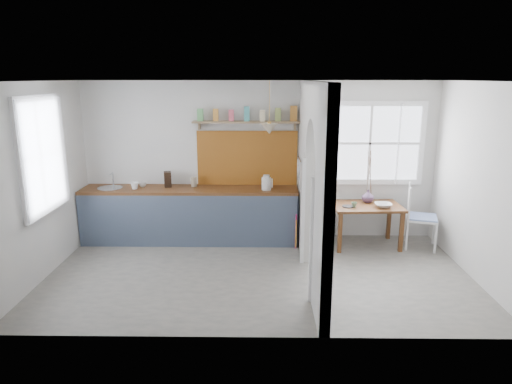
{
  "coord_description": "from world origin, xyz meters",
  "views": [
    {
      "loc": [
        0.04,
        -5.86,
        2.64
      ],
      "look_at": [
        -0.04,
        0.3,
        1.09
      ],
      "focal_mm": 32.0,
      "sensor_mm": 36.0,
      "label": 1
    }
  ],
  "objects_px": {
    "chair_left": "(314,219)",
    "vase": "(368,196)",
    "dining_table": "(365,225)",
    "chair_right": "(422,217)",
    "kettle": "(266,182)"
  },
  "relations": [
    {
      "from": "dining_table",
      "to": "chair_right",
      "type": "relative_size",
      "value": 1.07
    },
    {
      "from": "chair_right",
      "to": "kettle",
      "type": "xyz_separation_m",
      "value": [
        -2.46,
        0.16,
        0.52
      ]
    },
    {
      "from": "kettle",
      "to": "vase",
      "type": "relative_size",
      "value": 1.18
    },
    {
      "from": "chair_right",
      "to": "chair_left",
      "type": "bearing_deg",
      "value": 102.41
    },
    {
      "from": "chair_left",
      "to": "kettle",
      "type": "xyz_separation_m",
      "value": [
        -0.77,
        0.03,
        0.59
      ]
    },
    {
      "from": "dining_table",
      "to": "vase",
      "type": "relative_size",
      "value": 5.27
    },
    {
      "from": "dining_table",
      "to": "chair_right",
      "type": "xyz_separation_m",
      "value": [
        0.86,
        -0.08,
        0.17
      ]
    },
    {
      "from": "dining_table",
      "to": "chair_left",
      "type": "relative_size",
      "value": 1.26
    },
    {
      "from": "chair_left",
      "to": "chair_right",
      "type": "xyz_separation_m",
      "value": [
        1.69,
        -0.12,
        0.08
      ]
    },
    {
      "from": "chair_left",
      "to": "vase",
      "type": "xyz_separation_m",
      "value": [
        0.87,
        0.12,
        0.35
      ]
    },
    {
      "from": "chair_right",
      "to": "kettle",
      "type": "relative_size",
      "value": 4.18
    },
    {
      "from": "chair_left",
      "to": "vase",
      "type": "relative_size",
      "value": 4.19
    },
    {
      "from": "dining_table",
      "to": "vase",
      "type": "distance_m",
      "value": 0.47
    },
    {
      "from": "dining_table",
      "to": "kettle",
      "type": "relative_size",
      "value": 4.46
    },
    {
      "from": "kettle",
      "to": "vase",
      "type": "distance_m",
      "value": 1.67
    }
  ]
}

